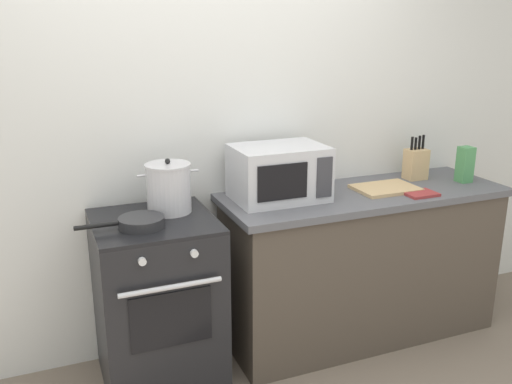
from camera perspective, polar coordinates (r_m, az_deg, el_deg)
name	(u,v)px	position (r m, az deg, el deg)	size (l,w,h in m)	color
back_wall	(248,132)	(3.24, -0.88, 6.18)	(4.40, 0.10, 2.50)	silver
lower_cabinet_right	(361,267)	(3.45, 10.77, -7.60)	(1.64, 0.56, 0.88)	#4C4238
countertop_right	(365,195)	(3.29, 11.20, -0.27)	(1.70, 0.60, 0.04)	#59595E
stove	(158,302)	(2.98, -10.08, -11.16)	(0.60, 0.64, 0.92)	black
stock_pot	(169,188)	(2.86, -8.99, 0.42)	(0.32, 0.23, 0.28)	silver
frying_pan	(140,222)	(2.70, -11.89, -3.07)	(0.42, 0.22, 0.05)	#28282B
microwave	(279,173)	(3.04, 2.36, 2.00)	(0.50, 0.37, 0.30)	silver
cutting_board	(386,188)	(3.33, 13.23, 0.37)	(0.36, 0.26, 0.02)	tan
knife_block	(416,163)	(3.60, 16.17, 2.84)	(0.13, 0.10, 0.28)	tan
pasta_box	(465,164)	(3.62, 20.76, 2.67)	(0.08, 0.08, 0.22)	#4C9356
oven_mitt	(420,194)	(3.28, 16.59, -0.16)	(0.18, 0.14, 0.02)	#993333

